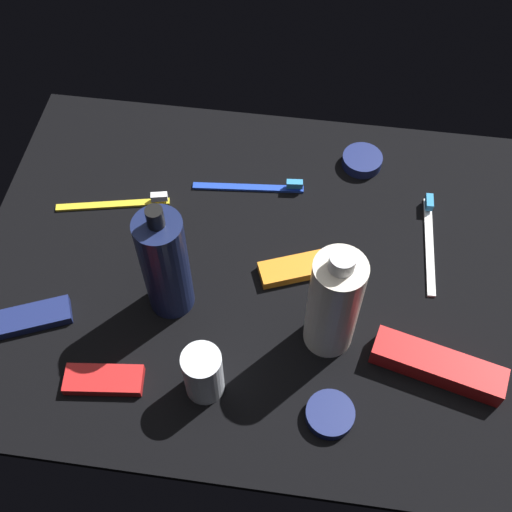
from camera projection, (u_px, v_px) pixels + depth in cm
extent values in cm
cube|color=black|center=(256.00, 269.00, 97.50)|extent=(84.00, 64.00, 1.20)
cylinder|color=#151E45|center=(165.00, 265.00, 86.26)|extent=(6.43, 6.43, 18.35)
cylinder|color=black|center=(155.00, 217.00, 77.46)|extent=(2.20, 2.20, 2.80)
cylinder|color=silver|center=(334.00, 305.00, 83.24)|extent=(6.77, 6.77, 17.83)
cylinder|color=silver|center=(342.00, 262.00, 74.91)|extent=(3.20, 3.20, 2.20)
cylinder|color=silver|center=(203.00, 374.00, 82.80)|extent=(5.16, 5.16, 8.81)
cube|color=yellow|center=(113.00, 204.00, 103.10)|extent=(17.85, 4.98, 0.90)
cube|color=white|center=(159.00, 197.00, 102.54)|extent=(2.77, 1.63, 1.20)
cube|color=blue|center=(248.00, 187.00, 105.05)|extent=(18.03, 2.87, 0.90)
cube|color=#338CCC|center=(295.00, 184.00, 103.99)|extent=(2.69, 1.34, 1.20)
cube|color=white|center=(430.00, 245.00, 98.71)|extent=(1.65, 18.02, 0.90)
cube|color=#338CCC|center=(429.00, 202.00, 101.96)|extent=(1.16, 2.63, 1.20)
cube|color=red|center=(438.00, 366.00, 86.43)|extent=(18.14, 8.52, 3.20)
cube|color=red|center=(104.00, 380.00, 86.23)|extent=(10.78, 5.14, 1.50)
cube|color=orange|center=(294.00, 269.00, 95.88)|extent=(11.14, 7.56, 1.50)
cube|color=navy|center=(34.00, 317.00, 91.45)|extent=(11.13, 7.78, 1.50)
cylinder|color=navy|center=(362.00, 161.00, 107.54)|extent=(6.60, 6.60, 1.87)
cylinder|color=navy|center=(330.00, 414.00, 83.53)|extent=(6.37, 6.37, 1.62)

